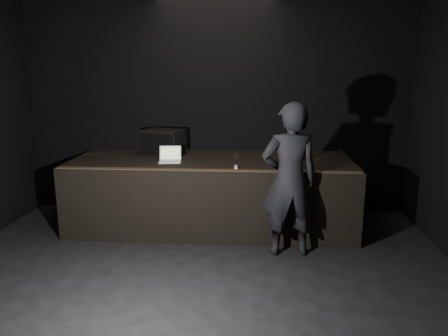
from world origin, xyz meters
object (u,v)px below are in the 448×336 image
stage_riser (212,192)px  beer_can (178,153)px  person (290,180)px  laptop (170,158)px  stage_monitor (163,142)px

stage_riser → beer_can: beer_can is taller
stage_riser → person: (1.04, -0.95, 0.45)m
stage_riser → beer_can: bearing=-177.8°
stage_riser → laptop: size_ratio=12.16×
stage_monitor → stage_riser: bearing=-1.0°
stage_monitor → person: bearing=-16.2°
stage_riser → laptop: laptop is taller
stage_monitor → laptop: stage_monitor is taller
beer_can → stage_riser: bearing=2.2°
stage_riser → laptop: 0.82m
stage_riser → person: person is taller
person → laptop: bearing=-32.1°
stage_monitor → laptop: 0.51m
stage_monitor → person: 2.17m
stage_riser → beer_can: size_ratio=25.31×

